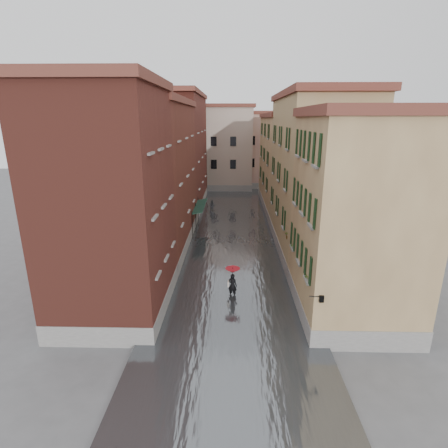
# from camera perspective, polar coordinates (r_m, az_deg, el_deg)

# --- Properties ---
(ground) EXTENTS (120.00, 120.00, 0.00)m
(ground) POSITION_cam_1_polar(r_m,az_deg,el_deg) (24.16, 1.32, -11.26)
(ground) COLOR #58585A
(ground) RESTS_ON ground
(floodwater) EXTENTS (10.00, 60.00, 0.20)m
(floodwater) POSITION_cam_1_polar(r_m,az_deg,el_deg) (36.11, 1.40, -1.34)
(floodwater) COLOR #4D5055
(floodwater) RESTS_ON ground
(building_left_near) EXTENTS (6.00, 8.00, 13.00)m
(building_left_near) POSITION_cam_1_polar(r_m,az_deg,el_deg) (21.11, -17.97, 2.64)
(building_left_near) COLOR maroon
(building_left_near) RESTS_ON ground
(building_left_mid) EXTENTS (6.00, 14.00, 12.50)m
(building_left_mid) POSITION_cam_1_polar(r_m,az_deg,el_deg) (31.52, -11.47, 7.16)
(building_left_mid) COLOR maroon
(building_left_mid) RESTS_ON ground
(building_left_far) EXTENTS (6.00, 16.00, 14.00)m
(building_left_far) POSITION_cam_1_polar(r_m,az_deg,el_deg) (46.05, -7.42, 11.28)
(building_left_far) COLOR maroon
(building_left_far) RESTS_ON ground
(building_right_near) EXTENTS (6.00, 8.00, 11.50)m
(building_right_near) POSITION_cam_1_polar(r_m,az_deg,el_deg) (21.29, 20.60, 0.40)
(building_right_near) COLOR olive
(building_right_near) RESTS_ON ground
(building_right_mid) EXTENTS (6.00, 14.00, 13.00)m
(building_right_mid) POSITION_cam_1_polar(r_m,az_deg,el_deg) (31.48, 14.42, 7.42)
(building_right_mid) COLOR #9D855F
(building_right_mid) RESTS_ON ground
(building_right_far) EXTENTS (6.00, 16.00, 11.50)m
(building_right_far) POSITION_cam_1_polar(r_m,az_deg,el_deg) (46.18, 10.33, 9.60)
(building_right_far) COLOR olive
(building_right_far) RESTS_ON ground
(building_end_cream) EXTENTS (12.00, 9.00, 13.00)m
(building_end_cream) POSITION_cam_1_polar(r_m,az_deg,el_deg) (59.58, -1.45, 12.18)
(building_end_cream) COLOR #B19E8C
(building_end_cream) RESTS_ON ground
(building_end_pink) EXTENTS (10.00, 9.00, 12.00)m
(building_end_pink) POSITION_cam_1_polar(r_m,az_deg,el_deg) (61.83, 7.19, 11.76)
(building_end_pink) COLOR #A97B76
(building_end_pink) RESTS_ON ground
(awning_near) EXTENTS (1.09, 3.24, 2.80)m
(awning_near) POSITION_cam_1_polar(r_m,az_deg,el_deg) (35.50, -4.21, 2.29)
(awning_near) COLOR #163226
(awning_near) RESTS_ON ground
(awning_far) EXTENTS (1.09, 2.89, 2.80)m
(awning_far) POSITION_cam_1_polar(r_m,az_deg,el_deg) (38.49, -3.77, 3.44)
(awning_far) COLOR #163226
(awning_far) RESTS_ON ground
(wall_lantern) EXTENTS (0.71, 0.22, 0.35)m
(wall_lantern) POSITION_cam_1_polar(r_m,az_deg,el_deg) (17.98, 15.54, -11.61)
(wall_lantern) COLOR black
(wall_lantern) RESTS_ON ground
(window_planters) EXTENTS (0.59, 8.09, 0.84)m
(window_planters) POSITION_cam_1_polar(r_m,az_deg,el_deg) (22.82, 11.80, -3.71)
(window_planters) COLOR brown
(window_planters) RESTS_ON ground
(pedestrian_main) EXTENTS (0.98, 0.98, 2.06)m
(pedestrian_main) POSITION_cam_1_polar(r_m,az_deg,el_deg) (23.17, 1.40, -9.05)
(pedestrian_main) COLOR black
(pedestrian_main) RESTS_ON ground
(pedestrian_far) EXTENTS (0.78, 0.61, 1.56)m
(pedestrian_far) POSITION_cam_1_polar(r_m,az_deg,el_deg) (43.96, -1.93, 2.91)
(pedestrian_far) COLOR black
(pedestrian_far) RESTS_ON ground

